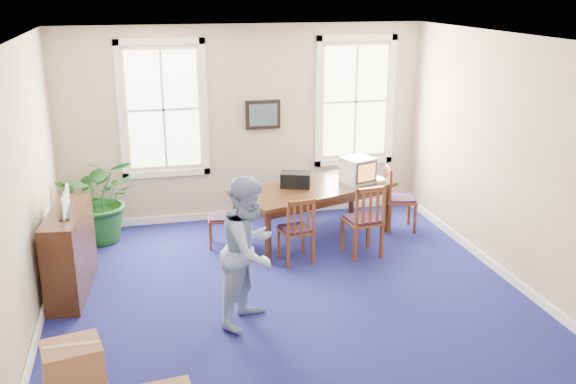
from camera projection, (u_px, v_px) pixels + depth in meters
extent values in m
plane|color=navy|center=(291.00, 302.00, 8.01)|extent=(6.50, 6.50, 0.00)
plane|color=white|center=(292.00, 40.00, 7.02)|extent=(6.50, 6.50, 0.00)
plane|color=tan|center=(245.00, 124.00, 10.52)|extent=(6.50, 0.00, 6.50)
plane|color=tan|center=(401.00, 309.00, 4.51)|extent=(6.50, 0.00, 6.50)
plane|color=tan|center=(19.00, 198.00, 6.85)|extent=(0.00, 6.50, 6.50)
plane|color=tan|center=(520.00, 164.00, 8.18)|extent=(0.00, 6.50, 6.50)
cube|color=white|center=(247.00, 213.00, 10.97)|extent=(6.00, 0.04, 0.12)
cube|color=white|center=(40.00, 326.00, 7.33)|extent=(0.04, 6.50, 0.12)
cube|color=white|center=(505.00, 274.00, 8.65)|extent=(0.04, 6.50, 0.12)
cube|color=white|center=(379.00, 180.00, 10.06)|extent=(0.21, 0.24, 0.05)
cube|color=black|center=(296.00, 179.00, 9.79)|extent=(0.52, 0.43, 0.23)
imported|color=#8BA2CD|center=(250.00, 251.00, 7.32)|extent=(1.07, 1.09, 1.77)
cube|color=#3E2111|center=(70.00, 252.00, 8.10)|extent=(0.55, 1.44, 1.11)
imported|color=#19511A|center=(101.00, 198.00, 9.74)|extent=(1.29, 1.14, 1.36)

